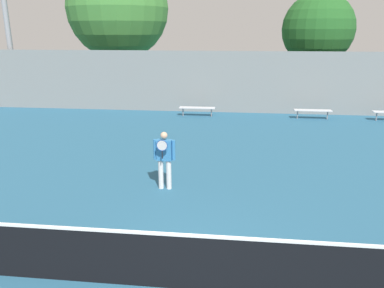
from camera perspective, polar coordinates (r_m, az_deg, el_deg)
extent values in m
cube|color=black|center=(6.63, 0.18, -17.80)|extent=(10.70, 0.03, 1.03)
cube|color=white|center=(6.34, 0.19, -13.80)|extent=(10.70, 0.04, 0.05)
cylinder|color=silver|center=(10.56, -4.76, -4.60)|extent=(0.14, 0.14, 0.85)
cylinder|color=silver|center=(10.52, -3.55, -4.67)|extent=(0.14, 0.14, 0.85)
cube|color=teal|center=(10.30, -4.24, -0.92)|extent=(0.42, 0.21, 0.58)
cylinder|color=teal|center=(10.35, -5.63, -0.82)|extent=(0.10, 0.10, 0.57)
cylinder|color=teal|center=(10.24, -2.83, -0.94)|extent=(0.10, 0.10, 0.57)
sphere|color=#DBAD89|center=(10.18, -4.29, 1.32)|extent=(0.19, 0.19, 0.19)
cylinder|color=black|center=(10.05, -4.56, -1.60)|extent=(0.03, 0.03, 0.22)
torus|color=#28519E|center=(9.97, -4.60, -0.21)|extent=(0.31, 0.03, 0.31)
cylinder|color=silver|center=(9.97, -4.60, -0.21)|extent=(0.27, 0.01, 0.27)
cylinder|color=gray|center=(20.66, 26.30, 3.79)|extent=(0.06, 0.06, 0.43)
cube|color=silver|center=(19.77, 17.92, 4.91)|extent=(1.84, 0.40, 0.04)
cylinder|color=gray|center=(19.68, 15.76, 4.34)|extent=(0.06, 0.06, 0.43)
cylinder|color=gray|center=(19.98, 19.93, 4.14)|extent=(0.06, 0.06, 0.43)
cube|color=silver|center=(19.46, 0.79, 5.55)|extent=(1.85, 0.40, 0.04)
cylinder|color=gray|center=(19.59, -1.38, 4.92)|extent=(0.06, 0.06, 0.43)
cylinder|color=gray|center=(19.45, 2.97, 4.82)|extent=(0.06, 0.06, 0.43)
cylinder|color=#939399|center=(24.33, -26.43, 16.65)|extent=(0.30, 0.30, 9.76)
cube|color=gray|center=(20.35, 4.78, 9.37)|extent=(27.08, 0.06, 3.26)
cylinder|color=brown|center=(24.23, 17.97, 9.14)|extent=(0.46, 0.46, 2.69)
sphere|color=#235B23|center=(24.05, 18.64, 16.25)|extent=(4.17, 4.17, 4.17)
cylinder|color=brown|center=(26.52, -10.73, 10.65)|extent=(0.47, 0.47, 3.04)
sphere|color=#428438|center=(26.41, -11.25, 19.67)|extent=(6.62, 6.62, 6.62)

